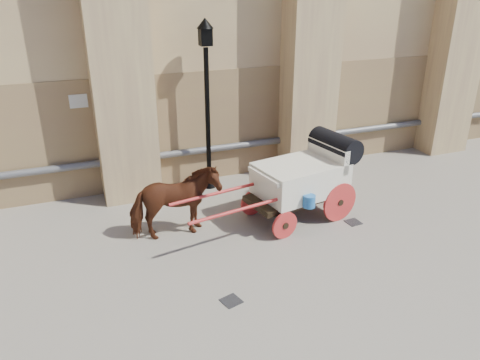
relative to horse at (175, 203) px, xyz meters
name	(u,v)px	position (x,y,z in m)	size (l,w,h in m)	color
ground	(212,260)	(0.43, -1.18, -0.80)	(90.00, 90.00, 0.00)	#6E665A
horse	(175,203)	(0.00, 0.00, 0.00)	(1.89, 0.86, 1.60)	#5C2714
carriage	(306,175)	(3.06, -0.11, 0.23)	(4.47, 1.90, 1.90)	black
street_lamp	(207,102)	(1.47, 2.26, 1.52)	(0.41, 0.41, 4.34)	black
drain_grate_near	(231,301)	(0.34, -2.54, -0.79)	(0.32, 0.32, 0.01)	black
drain_grate_far	(353,222)	(3.96, -0.87, -0.79)	(0.32, 0.32, 0.01)	black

